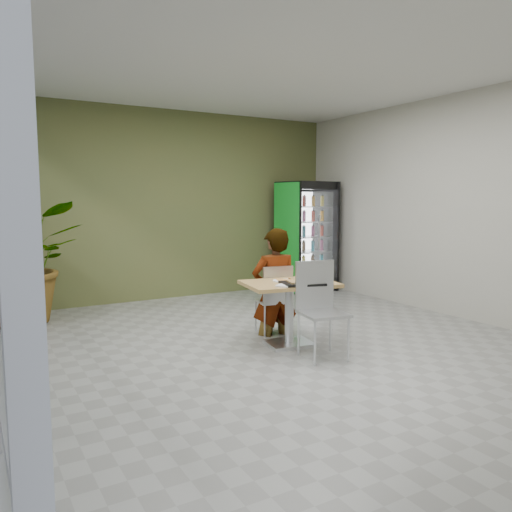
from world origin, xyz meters
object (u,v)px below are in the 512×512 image
object	(u,v)px
chair_near	(319,301)
chair_far	(275,294)
beverage_fridge	(307,237)
potted_plant	(24,262)
seated_woman	(275,293)
dining_table	(289,300)
cafeteria_tray	(302,283)
soda_cup	(308,273)

from	to	relation	value
chair_near	chair_far	bearing A→B (deg)	97.66
beverage_fridge	potted_plant	size ratio (longest dim) A/B	1.20
chair_near	seated_woman	xyz separation A→B (m)	(0.06, 0.99, -0.08)
dining_table	cafeteria_tray	xyz separation A→B (m)	(0.03, -0.21, 0.23)
dining_table	soda_cup	xyz separation A→B (m)	(0.24, -0.03, 0.30)
soda_cup	potted_plant	distance (m)	3.89
chair_far	potted_plant	xyz separation A→B (m)	(-2.64, 2.23, 0.33)
seated_woman	cafeteria_tray	size ratio (longest dim) A/B	3.56
chair_near	potted_plant	distance (m)	4.11
cafeteria_tray	soda_cup	bearing A→B (deg)	40.69
chair_far	cafeteria_tray	bearing A→B (deg)	94.42
cafeteria_tray	seated_woman	bearing A→B (deg)	83.19
chair_far	beverage_fridge	size ratio (longest dim) A/B	0.44
dining_table	chair_near	distance (m)	0.49
seated_woman	beverage_fridge	xyz separation A→B (m)	(2.14, 2.28, 0.49)
potted_plant	soda_cup	bearing A→B (deg)	-44.33
potted_plant	dining_table	bearing A→B (deg)	-46.65
dining_table	soda_cup	distance (m)	0.39
chair_near	potted_plant	size ratio (longest dim) A/B	0.61
chair_far	seated_woman	world-z (taller)	seated_woman
seated_woman	potted_plant	size ratio (longest dim) A/B	0.97
dining_table	chair_far	bearing A→B (deg)	77.77
soda_cup	beverage_fridge	world-z (taller)	beverage_fridge
soda_cup	cafeteria_tray	xyz separation A→B (m)	(-0.21, -0.18, -0.07)
seated_woman	beverage_fridge	world-z (taller)	beverage_fridge
soda_cup	dining_table	bearing A→B (deg)	173.59
dining_table	soda_cup	size ratio (longest dim) A/B	6.26
dining_table	potted_plant	bearing A→B (deg)	133.35
beverage_fridge	soda_cup	bearing A→B (deg)	-131.98
chair_far	potted_plant	distance (m)	3.47
seated_woman	potted_plant	distance (m)	3.46
chair_near	cafeteria_tray	size ratio (longest dim) A/B	2.24
seated_woman	dining_table	bearing A→B (deg)	87.21
dining_table	chair_far	size ratio (longest dim) A/B	1.28
chair_near	seated_woman	bearing A→B (deg)	96.80
seated_woman	soda_cup	xyz separation A→B (m)	(0.13, -0.54, 0.31)
potted_plant	cafeteria_tray	bearing A→B (deg)	-48.43
seated_woman	soda_cup	bearing A→B (deg)	113.45
dining_table	seated_woman	size ratio (longest dim) A/B	0.69
soda_cup	cafeteria_tray	distance (m)	0.29
chair_near	soda_cup	distance (m)	0.54
chair_near	beverage_fridge	world-z (taller)	beverage_fridge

